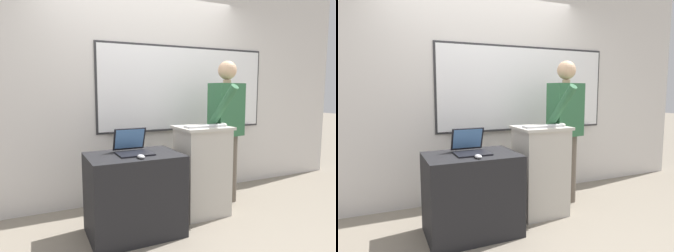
# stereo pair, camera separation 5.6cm
# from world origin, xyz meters

# --- Properties ---
(ground_plane) EXTENTS (30.00, 30.00, 0.00)m
(ground_plane) POSITION_xyz_m (0.00, 0.00, 0.00)
(ground_plane) COLOR gray
(back_wall) EXTENTS (6.40, 0.17, 2.79)m
(back_wall) POSITION_xyz_m (0.03, 1.14, 1.40)
(back_wall) COLOR silver
(back_wall) RESTS_ON ground_plane
(lectern_podium) EXTENTS (0.56, 0.45, 0.97)m
(lectern_podium) POSITION_xyz_m (0.41, 0.37, 0.49)
(lectern_podium) COLOR #BCB7AD
(lectern_podium) RESTS_ON ground_plane
(side_desk) EXTENTS (0.86, 0.59, 0.77)m
(side_desk) POSITION_xyz_m (-0.41, 0.23, 0.38)
(side_desk) COLOR black
(side_desk) RESTS_ON ground_plane
(person_presenter) EXTENTS (0.57, 0.59, 1.70)m
(person_presenter) POSITION_xyz_m (0.83, 0.51, 0.98)
(person_presenter) COLOR brown
(person_presenter) RESTS_ON ground_plane
(laptop) EXTENTS (0.32, 0.33, 0.23)m
(laptop) POSITION_xyz_m (-0.40, 0.29, 0.83)
(laptop) COLOR black
(laptop) RESTS_ON side_desk
(wireless_keyboard) EXTENTS (0.43, 0.12, 0.02)m
(wireless_keyboard) POSITION_xyz_m (0.40, 0.31, 0.98)
(wireless_keyboard) COLOR silver
(wireless_keyboard) RESTS_ON lectern_podium
(computer_mouse_by_laptop) EXTENTS (0.06, 0.10, 0.03)m
(computer_mouse_by_laptop) POSITION_xyz_m (-0.40, 0.04, 0.79)
(computer_mouse_by_laptop) COLOR #BCBCC1
(computer_mouse_by_laptop) RESTS_ON side_desk
(computer_mouse_by_keyboard) EXTENTS (0.06, 0.10, 0.03)m
(computer_mouse_by_keyboard) POSITION_xyz_m (0.64, 0.31, 0.99)
(computer_mouse_by_keyboard) COLOR silver
(computer_mouse_by_keyboard) RESTS_ON lectern_podium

